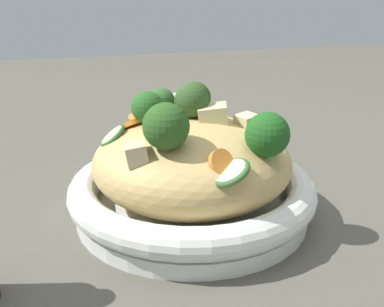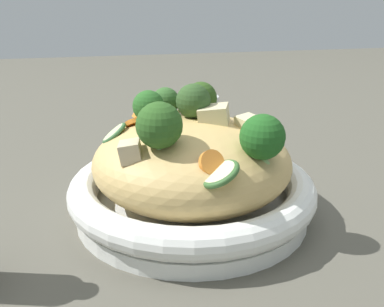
# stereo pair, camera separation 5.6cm
# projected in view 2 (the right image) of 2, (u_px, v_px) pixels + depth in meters

# --- Properties ---
(ground_plane) EXTENTS (3.00, 3.00, 0.00)m
(ground_plane) POSITION_uv_depth(u_px,v_px,m) (192.00, 213.00, 0.59)
(ground_plane) COLOR #535045
(serving_bowl) EXTENTS (0.32, 0.32, 0.06)m
(serving_bowl) POSITION_uv_depth(u_px,v_px,m) (192.00, 193.00, 0.58)
(serving_bowl) COLOR white
(serving_bowl) RESTS_ON ground_plane
(noodle_heap) EXTENTS (0.25, 0.25, 0.11)m
(noodle_heap) POSITION_uv_depth(u_px,v_px,m) (192.00, 161.00, 0.57)
(noodle_heap) COLOR tan
(noodle_heap) RESTS_ON serving_bowl
(broccoli_florets) EXTENTS (0.22, 0.17, 0.07)m
(broccoli_florets) POSITION_uv_depth(u_px,v_px,m) (193.00, 115.00, 0.53)
(broccoli_florets) COLOR #A2BA6D
(broccoli_florets) RESTS_ON serving_bowl
(carrot_coins) EXTENTS (0.19, 0.10, 0.04)m
(carrot_coins) POSITION_uv_depth(u_px,v_px,m) (158.00, 130.00, 0.54)
(carrot_coins) COLOR orange
(carrot_coins) RESTS_ON serving_bowl
(zucchini_slices) EXTENTS (0.18, 0.14, 0.03)m
(zucchini_slices) POSITION_uv_depth(u_px,v_px,m) (177.00, 157.00, 0.49)
(zucchini_slices) COLOR beige
(zucchini_slices) RESTS_ON serving_bowl
(chicken_chunks) EXTENTS (0.09, 0.18, 0.05)m
(chicken_chunks) POSITION_uv_depth(u_px,v_px,m) (204.00, 125.00, 0.54)
(chicken_chunks) COLOR beige
(chicken_chunks) RESTS_ON serving_bowl
(drinking_glass) EXTENTS (0.07, 0.07, 0.09)m
(drinking_glass) POSITION_uv_depth(u_px,v_px,m) (200.00, 121.00, 0.83)
(drinking_glass) COLOR silver
(drinking_glass) RESTS_ON ground_plane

